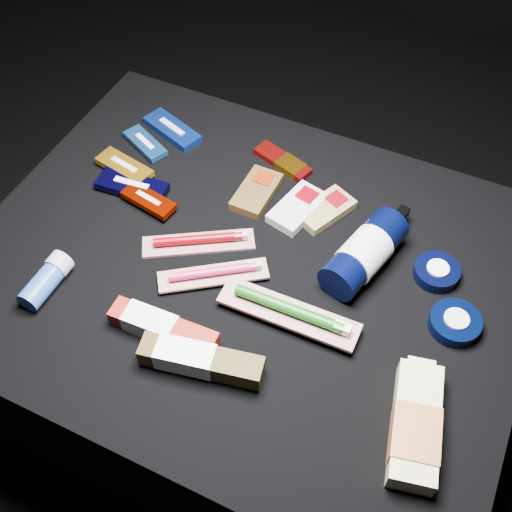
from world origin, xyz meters
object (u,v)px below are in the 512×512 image
at_px(deodorant_stick, 47,280).
at_px(toothpaste_carton_red, 159,327).
at_px(bodywash_bottle, 415,427).
at_px(lotion_bottle, 365,253).

distance_m(deodorant_stick, toothpaste_carton_red, 0.22).
xyz_separation_m(bodywash_bottle, deodorant_stick, (-0.65, -0.01, 0.00)).
bearing_deg(bodywash_bottle, toothpaste_carton_red, 169.27).
bearing_deg(deodorant_stick, bodywash_bottle, 1.79).
height_order(lotion_bottle, deodorant_stick, lotion_bottle).
bearing_deg(toothpaste_carton_red, bodywash_bottle, -0.59).
height_order(bodywash_bottle, toothpaste_carton_red, bodywash_bottle).
bearing_deg(deodorant_stick, toothpaste_carton_red, 1.37).
distance_m(bodywash_bottle, toothpaste_carton_red, 0.43).
height_order(bodywash_bottle, deodorant_stick, deodorant_stick).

